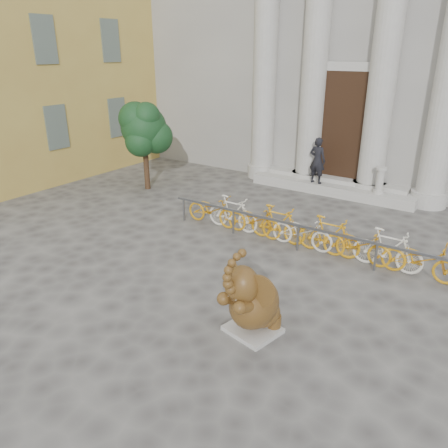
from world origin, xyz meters
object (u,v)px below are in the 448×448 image
Objects in this scene: bike_rack at (302,230)px; pedestrian at (317,160)px; tree at (144,129)px; elephant_statue at (253,302)px.

pedestrian reaches higher than bike_rack.
elephant_statue is at bearing -35.10° from tree.
tree reaches higher than elephant_statue.
elephant_statue is 0.56× the size of tree.
elephant_statue is 9.70m from tree.
bike_rack is 7.36m from tree.
pedestrian is (-1.62, 4.68, 0.69)m from bike_rack.
elephant_statue is 4.07m from bike_rack.
bike_rack is at bearing 114.03° from elephant_statue.
tree reaches higher than pedestrian.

